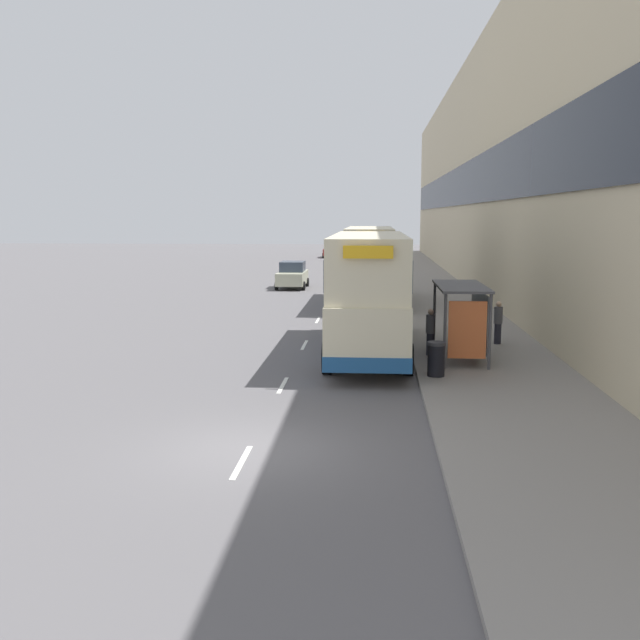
{
  "coord_description": "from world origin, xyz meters",
  "views": [
    {
      "loc": [
        2.62,
        -14.55,
        4.96
      ],
      "look_at": [
        0.38,
        15.37,
        0.55
      ],
      "focal_mm": 40.0,
      "sensor_mm": 36.0,
      "label": 1
    }
  ],
  "objects_px": {
    "bus_shelter": "(467,308)",
    "car_2": "(292,275)",
    "double_decker_bus_near": "(369,291)",
    "pedestrian_1": "(430,332)",
    "litter_bin": "(436,359)",
    "car_1": "(373,272)",
    "double_decker_bus_ahead": "(369,264)",
    "car_0": "(331,250)",
    "pedestrian_at_shelter": "(498,322)"
  },
  "relations": [
    {
      "from": "double_decker_bus_near",
      "to": "litter_bin",
      "type": "xyz_separation_m",
      "value": [
        2.08,
        -4.04,
        -1.62
      ]
    },
    {
      "from": "car_0",
      "to": "car_1",
      "type": "distance_m",
      "value": 33.48
    },
    {
      "from": "double_decker_bus_ahead",
      "to": "car_2",
      "type": "distance_m",
      "value": 10.47
    },
    {
      "from": "double_decker_bus_near",
      "to": "car_1",
      "type": "distance_m",
      "value": 26.82
    },
    {
      "from": "car_1",
      "to": "pedestrian_at_shelter",
      "type": "relative_size",
      "value": 2.55
    },
    {
      "from": "car_2",
      "to": "car_0",
      "type": "bearing_deg",
      "value": -90.8
    },
    {
      "from": "car_0",
      "to": "car_2",
      "type": "height_order",
      "value": "car_2"
    },
    {
      "from": "car_2",
      "to": "pedestrian_1",
      "type": "xyz_separation_m",
      "value": [
        7.56,
        -24.05,
        0.07
      ]
    },
    {
      "from": "double_decker_bus_near",
      "to": "pedestrian_1",
      "type": "distance_m",
      "value": 2.63
    },
    {
      "from": "double_decker_bus_near",
      "to": "double_decker_bus_ahead",
      "type": "relative_size",
      "value": 1.0
    },
    {
      "from": "car_2",
      "to": "pedestrian_1",
      "type": "bearing_deg",
      "value": 107.44
    },
    {
      "from": "car_0",
      "to": "litter_bin",
      "type": "distance_m",
      "value": 64.3
    },
    {
      "from": "car_1",
      "to": "pedestrian_at_shelter",
      "type": "height_order",
      "value": "pedestrian_at_shelter"
    },
    {
      "from": "bus_shelter",
      "to": "pedestrian_at_shelter",
      "type": "relative_size",
      "value": 2.59
    },
    {
      "from": "pedestrian_1",
      "to": "car_0",
      "type": "bearing_deg",
      "value": 96.63
    },
    {
      "from": "bus_shelter",
      "to": "pedestrian_1",
      "type": "relative_size",
      "value": 2.58
    },
    {
      "from": "bus_shelter",
      "to": "car_1",
      "type": "relative_size",
      "value": 1.02
    },
    {
      "from": "double_decker_bus_ahead",
      "to": "litter_bin",
      "type": "height_order",
      "value": "double_decker_bus_ahead"
    },
    {
      "from": "pedestrian_at_shelter",
      "to": "car_1",
      "type": "bearing_deg",
      "value": 100.68
    },
    {
      "from": "pedestrian_at_shelter",
      "to": "litter_bin",
      "type": "relative_size",
      "value": 1.54
    },
    {
      "from": "double_decker_bus_ahead",
      "to": "litter_bin",
      "type": "relative_size",
      "value": 10.4
    },
    {
      "from": "double_decker_bus_near",
      "to": "pedestrian_1",
      "type": "height_order",
      "value": "double_decker_bus_near"
    },
    {
      "from": "bus_shelter",
      "to": "car_2",
      "type": "xyz_separation_m",
      "value": [
        -8.7,
        24.61,
        -0.98
      ]
    },
    {
      "from": "double_decker_bus_ahead",
      "to": "litter_bin",
      "type": "bearing_deg",
      "value": -83.37
    },
    {
      "from": "car_1",
      "to": "car_2",
      "type": "height_order",
      "value": "car_2"
    },
    {
      "from": "double_decker_bus_near",
      "to": "double_decker_bus_ahead",
      "type": "height_order",
      "value": "same"
    },
    {
      "from": "double_decker_bus_ahead",
      "to": "car_0",
      "type": "height_order",
      "value": "double_decker_bus_ahead"
    },
    {
      "from": "car_1",
      "to": "pedestrian_1",
      "type": "height_order",
      "value": "pedestrian_1"
    },
    {
      "from": "bus_shelter",
      "to": "car_1",
      "type": "xyz_separation_m",
      "value": [
        -3.15,
        28.11,
        -1.03
      ]
    },
    {
      "from": "pedestrian_at_shelter",
      "to": "litter_bin",
      "type": "xyz_separation_m",
      "value": [
        -2.8,
        -5.72,
        -0.3
      ]
    },
    {
      "from": "double_decker_bus_ahead",
      "to": "car_1",
      "type": "bearing_deg",
      "value": 89.02
    },
    {
      "from": "car_1",
      "to": "pedestrian_at_shelter",
      "type": "bearing_deg",
      "value": -79.32
    },
    {
      "from": "car_2",
      "to": "pedestrian_1",
      "type": "height_order",
      "value": "car_2"
    },
    {
      "from": "bus_shelter",
      "to": "litter_bin",
      "type": "bearing_deg",
      "value": -114.22
    },
    {
      "from": "bus_shelter",
      "to": "pedestrian_at_shelter",
      "type": "height_order",
      "value": "bus_shelter"
    },
    {
      "from": "double_decker_bus_near",
      "to": "double_decker_bus_ahead",
      "type": "xyz_separation_m",
      "value": [
        -0.07,
        14.4,
        0.0
      ]
    },
    {
      "from": "car_2",
      "to": "double_decker_bus_near",
      "type": "bearing_deg",
      "value": 103.07
    },
    {
      "from": "car_1",
      "to": "car_2",
      "type": "relative_size",
      "value": 0.95
    },
    {
      "from": "double_decker_bus_near",
      "to": "car_2",
      "type": "relative_size",
      "value": 2.5
    },
    {
      "from": "car_1",
      "to": "litter_bin",
      "type": "distance_m",
      "value": 30.88
    },
    {
      "from": "car_2",
      "to": "litter_bin",
      "type": "xyz_separation_m",
      "value": [
        7.48,
        -27.33,
        -0.23
      ]
    },
    {
      "from": "pedestrian_1",
      "to": "litter_bin",
      "type": "distance_m",
      "value": 3.29
    },
    {
      "from": "double_decker_bus_near",
      "to": "car_1",
      "type": "height_order",
      "value": "double_decker_bus_near"
    },
    {
      "from": "car_2",
      "to": "litter_bin",
      "type": "distance_m",
      "value": 28.34
    },
    {
      "from": "pedestrian_1",
      "to": "litter_bin",
      "type": "bearing_deg",
      "value": -91.34
    },
    {
      "from": "car_2",
      "to": "pedestrian_at_shelter",
      "type": "distance_m",
      "value": 23.93
    },
    {
      "from": "car_2",
      "to": "pedestrian_1",
      "type": "distance_m",
      "value": 25.21
    },
    {
      "from": "double_decker_bus_ahead",
      "to": "car_0",
      "type": "relative_size",
      "value": 2.49
    },
    {
      "from": "bus_shelter",
      "to": "double_decker_bus_ahead",
      "type": "distance_m",
      "value": 16.08
    },
    {
      "from": "car_0",
      "to": "car_2",
      "type": "xyz_separation_m",
      "value": [
        -0.51,
        -36.59,
        0.07
      ]
    }
  ]
}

